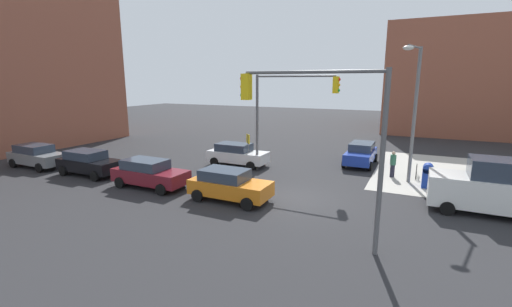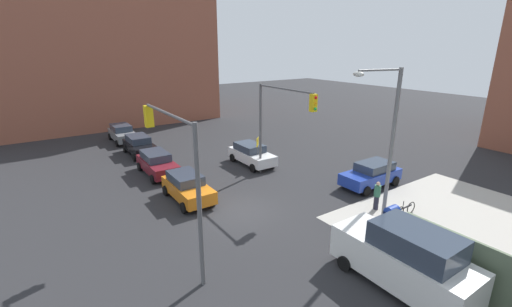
% 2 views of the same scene
% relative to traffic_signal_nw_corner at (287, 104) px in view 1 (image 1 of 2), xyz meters
% --- Properties ---
extents(ground_plane, '(120.00, 120.00, 0.00)m').
position_rel_traffic_signal_nw_corner_xyz_m(ground_plane, '(2.35, -4.50, -4.64)').
color(ground_plane, '#28282B').
extents(sidewalk_corner, '(12.00, 12.00, 0.01)m').
position_rel_traffic_signal_nw_corner_xyz_m(sidewalk_corner, '(11.35, 4.50, -4.63)').
color(sidewalk_corner, '#ADA89E').
rests_on(sidewalk_corner, ground).
extents(traffic_signal_nw_corner, '(5.62, 0.36, 6.50)m').
position_rel_traffic_signal_nw_corner_xyz_m(traffic_signal_nw_corner, '(0.00, 0.00, 0.00)').
color(traffic_signal_nw_corner, '#59595B').
rests_on(traffic_signal_nw_corner, ground).
extents(traffic_signal_se_corner, '(5.51, 0.36, 6.50)m').
position_rel_traffic_signal_nw_corner_xyz_m(traffic_signal_se_corner, '(4.75, -9.00, -0.01)').
color(traffic_signal_se_corner, '#59595B').
rests_on(traffic_signal_se_corner, ground).
extents(street_lamp_corner, '(0.93, 2.62, 8.00)m').
position_rel_traffic_signal_nw_corner_xyz_m(street_lamp_corner, '(7.46, 0.94, 0.06)').
color(street_lamp_corner, slate).
rests_on(street_lamp_corner, ground).
extents(warning_sign_two_way, '(0.48, 0.48, 2.40)m').
position_rel_traffic_signal_nw_corner_xyz_m(warning_sign_two_way, '(-3.05, 0.37, -3.00)').
color(warning_sign_two_way, '#4C4C4C').
rests_on(warning_sign_two_way, ground).
extents(mailbox_blue, '(0.56, 0.64, 1.43)m').
position_rel_traffic_signal_nw_corner_xyz_m(mailbox_blue, '(8.55, 0.50, -3.88)').
color(mailbox_blue, navy).
rests_on(mailbox_blue, ground).
extents(coupe_orange, '(4.21, 2.02, 1.62)m').
position_rel_traffic_signal_nw_corner_xyz_m(coupe_orange, '(-0.71, -6.37, -3.80)').
color(coupe_orange, orange).
rests_on(coupe_orange, ground).
extents(sedan_gray, '(4.41, 2.02, 1.62)m').
position_rel_traffic_signal_nw_corner_xyz_m(sedan_gray, '(-16.69, -6.27, -3.80)').
color(sedan_gray, slate).
rests_on(sedan_gray, ground).
extents(coupe_white, '(4.35, 2.02, 1.62)m').
position_rel_traffic_signal_nw_corner_xyz_m(coupe_white, '(-3.99, 0.43, -3.80)').
color(coupe_white, white).
rests_on(coupe_white, ground).
extents(sedan_blue, '(2.02, 4.32, 1.62)m').
position_rel_traffic_signal_nw_corner_xyz_m(sedan_blue, '(4.15, 4.61, -3.80)').
color(sedan_blue, '#1E389E').
rests_on(sedan_blue, ground).
extents(sedan_maroon, '(4.50, 2.02, 1.62)m').
position_rel_traffic_signal_nw_corner_xyz_m(sedan_maroon, '(-6.02, -6.42, -3.79)').
color(sedan_maroon, maroon).
rests_on(sedan_maroon, ground).
extents(coupe_black, '(4.35, 2.02, 1.62)m').
position_rel_traffic_signal_nw_corner_xyz_m(coupe_black, '(-11.49, -6.12, -3.80)').
color(coupe_black, black).
rests_on(coupe_black, ground).
extents(van_white_delivery, '(5.40, 2.32, 2.62)m').
position_rel_traffic_signal_nw_corner_xyz_m(van_white_delivery, '(11.32, -2.70, -3.36)').
color(van_white_delivery, white).
rests_on(van_white_delivery, ground).
extents(pedestrian_crossing, '(0.36, 0.36, 1.69)m').
position_rel_traffic_signal_nw_corner_xyz_m(pedestrian_crossing, '(6.55, 2.00, -3.76)').
color(pedestrian_crossing, '#2D664C').
rests_on(pedestrian_crossing, ground).
extents(bicycle_leaning_on_fence, '(0.05, 1.75, 0.97)m').
position_rel_traffic_signal_nw_corner_xyz_m(bicycle_leaning_on_fence, '(7.95, 2.70, -4.29)').
color(bicycle_leaning_on_fence, black).
rests_on(bicycle_leaning_on_fence, ground).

